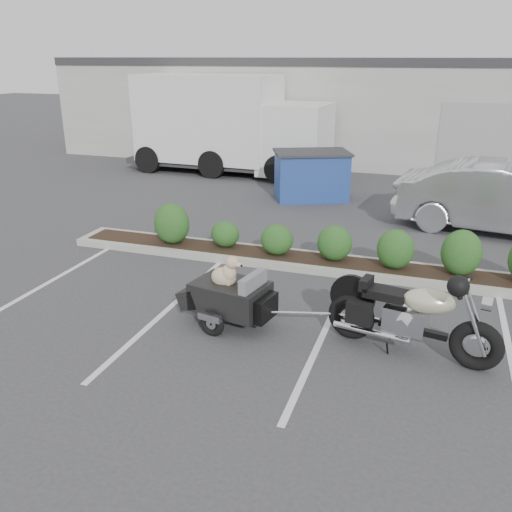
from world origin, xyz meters
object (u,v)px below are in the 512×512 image
(motorcycle, at_px, (411,317))
(delivery_truck, at_px, (230,127))
(pet_trailer, at_px, (229,295))
(sedan, at_px, (506,199))
(dumpster, at_px, (311,175))

(motorcycle, distance_m, delivery_truck, 13.50)
(motorcycle, relative_size, pet_trailer, 1.23)
(pet_trailer, distance_m, delivery_truck, 12.23)
(pet_trailer, height_order, sedan, sedan)
(delivery_truck, bearing_deg, pet_trailer, -66.50)
(sedan, bearing_deg, pet_trailer, 153.36)
(dumpster, relative_size, delivery_truck, 0.34)
(sedan, height_order, dumpster, sedan)
(pet_trailer, distance_m, dumpster, 8.43)
(motorcycle, xyz_separation_m, dumpster, (-3.43, 8.43, 0.14))
(pet_trailer, relative_size, sedan, 0.40)
(pet_trailer, distance_m, sedan, 8.03)
(motorcycle, distance_m, pet_trailer, 2.78)
(sedan, bearing_deg, delivery_truck, 69.86)
(dumpster, bearing_deg, motorcycle, -91.65)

